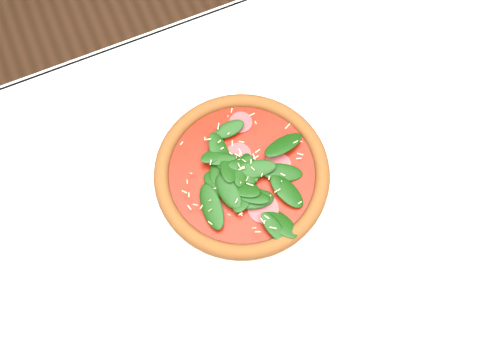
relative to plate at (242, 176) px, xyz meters
name	(u,v)px	position (x,y,z in m)	size (l,w,h in m)	color
ground	(246,305)	(-0.03, -0.10, -0.76)	(6.00, 6.00, 0.00)	brown
dining_table	(251,255)	(-0.03, -0.10, -0.11)	(1.21, 0.81, 0.75)	silver
plate	(242,176)	(0.00, 0.00, 0.00)	(0.31, 0.31, 0.01)	silver
pizza	(242,172)	(0.00, 0.00, 0.02)	(0.31, 0.31, 0.03)	brown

